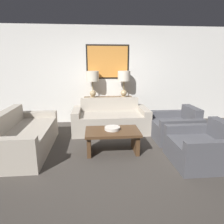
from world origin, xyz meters
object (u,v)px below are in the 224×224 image
(couch_by_back_wall, at_px, (111,120))
(coffee_table, at_px, (112,137))
(table_lamp_right, at_px, (124,79))
(console_table, at_px, (108,110))
(armchair_near_back_wall, at_px, (175,128))
(couch_by_side, at_px, (24,137))
(armchair_near_camera, at_px, (201,148))
(table_lamp_left, at_px, (93,79))
(decorative_bowl, at_px, (112,128))

(couch_by_back_wall, relative_size, coffee_table, 1.80)
(table_lamp_right, bearing_deg, console_table, -180.00)
(couch_by_back_wall, distance_m, armchair_near_back_wall, 1.56)
(armchair_near_back_wall, bearing_deg, coffee_table, -159.43)
(table_lamp_right, xyz_separation_m, couch_by_side, (-2.19, -1.67, -0.98))
(coffee_table, bearing_deg, couch_by_back_wall, 86.88)
(armchair_near_back_wall, distance_m, armchair_near_camera, 1.11)
(couch_by_back_wall, bearing_deg, table_lamp_right, 57.29)
(table_lamp_right, xyz_separation_m, couch_by_back_wall, (-0.43, -0.66, -0.98))
(console_table, height_order, table_lamp_left, table_lamp_left)
(coffee_table, distance_m, armchair_near_back_wall, 1.59)
(couch_by_back_wall, relative_size, decorative_bowl, 6.22)
(coffee_table, height_order, armchair_near_camera, armchair_near_camera)
(decorative_bowl, xyz_separation_m, armchair_near_camera, (1.48, -0.60, -0.21))
(couch_by_side, xyz_separation_m, decorative_bowl, (1.70, -0.16, 0.18))
(table_lamp_left, distance_m, couch_by_side, 2.35)
(console_table, bearing_deg, couch_by_back_wall, -90.00)
(couch_by_back_wall, bearing_deg, armchair_near_back_wall, -24.61)
(console_table, xyz_separation_m, couch_by_side, (-1.77, -1.67, -0.09))
(console_table, relative_size, couch_by_back_wall, 0.72)
(table_lamp_right, relative_size, couch_by_side, 0.38)
(console_table, xyz_separation_m, armchair_near_camera, (1.42, -2.43, -0.12))
(armchair_near_camera, bearing_deg, couch_by_side, 166.65)
(decorative_bowl, distance_m, armchair_near_back_wall, 1.58)
(table_lamp_right, height_order, armchair_near_back_wall, table_lamp_right)
(couch_by_side, xyz_separation_m, armchair_near_camera, (3.18, -0.76, -0.02))
(decorative_bowl, bearing_deg, couch_by_side, 174.79)
(armchair_near_back_wall, xyz_separation_m, armchair_near_camera, (0.00, -1.11, 0.00))
(table_lamp_left, height_order, table_lamp_right, same)
(decorative_bowl, bearing_deg, armchair_near_back_wall, 19.10)
(table_lamp_left, bearing_deg, armchair_near_back_wall, -35.47)
(couch_by_side, height_order, coffee_table, couch_by_side)
(armchair_near_back_wall, bearing_deg, decorative_bowl, -160.90)
(couch_by_side, relative_size, armchair_near_camera, 1.95)
(console_table, distance_m, decorative_bowl, 1.83)
(table_lamp_left, relative_size, couch_by_side, 0.38)
(decorative_bowl, relative_size, armchair_near_back_wall, 0.31)
(coffee_table, relative_size, decorative_bowl, 3.44)
(table_lamp_right, distance_m, armchair_near_camera, 2.81)
(couch_by_back_wall, bearing_deg, coffee_table, -93.12)
(couch_by_side, bearing_deg, armchair_near_camera, -13.35)
(coffee_table, bearing_deg, table_lamp_right, 75.25)
(armchair_near_camera, bearing_deg, decorative_bowl, 157.95)
(console_table, relative_size, coffee_table, 1.31)
(couch_by_side, height_order, armchair_near_camera, couch_by_side)
(couch_by_side, bearing_deg, couch_by_back_wall, 29.70)
(table_lamp_left, height_order, coffee_table, table_lamp_left)
(coffee_table, xyz_separation_m, armchair_near_back_wall, (1.48, 0.56, -0.05))
(couch_by_side, xyz_separation_m, armchair_near_back_wall, (3.18, 0.36, -0.02))
(armchair_near_back_wall, bearing_deg, table_lamp_right, 127.02)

